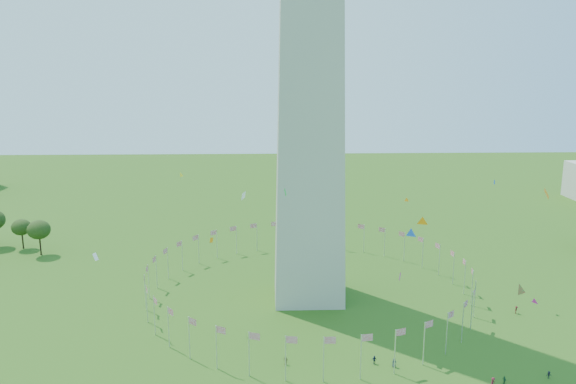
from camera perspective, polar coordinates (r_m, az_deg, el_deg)
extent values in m
cylinder|color=silver|center=(151.42, 17.51, -8.30)|extent=(0.24, 0.24, 9.00)
cylinder|color=silver|center=(157.38, 16.47, -7.44)|extent=(0.24, 0.24, 9.00)
cylinder|color=silver|center=(162.88, 15.12, -6.69)|extent=(0.24, 0.24, 9.00)
cylinder|color=silver|center=(167.80, 13.53, -6.04)|extent=(0.24, 0.24, 9.00)
cylinder|color=silver|center=(172.05, 11.74, -5.49)|extent=(0.24, 0.24, 9.00)
cylinder|color=silver|center=(175.55, 9.79, -5.05)|extent=(0.24, 0.24, 9.00)
cylinder|color=silver|center=(178.25, 7.73, -4.71)|extent=(0.24, 0.24, 9.00)
cylinder|color=silver|center=(180.10, 5.59, -4.48)|extent=(0.24, 0.24, 9.00)
cylinder|color=silver|center=(181.07, 3.39, -4.35)|extent=(0.24, 0.24, 9.00)
cylinder|color=silver|center=(181.14, 1.18, -4.32)|extent=(0.24, 0.24, 9.00)
cylinder|color=silver|center=(180.32, -1.02, -4.40)|extent=(0.24, 0.24, 9.00)
cylinder|color=silver|center=(178.61, -3.18, -4.58)|extent=(0.24, 0.24, 9.00)
cylinder|color=silver|center=(176.05, -5.26, -4.87)|extent=(0.24, 0.24, 9.00)
cylinder|color=silver|center=(172.67, -7.23, -5.26)|extent=(0.24, 0.24, 9.00)
cylinder|color=silver|center=(168.54, -9.06, -5.76)|extent=(0.24, 0.24, 9.00)
cylinder|color=silver|center=(163.72, -10.70, -6.37)|extent=(0.24, 0.24, 9.00)
cylinder|color=silver|center=(158.31, -12.10, -7.09)|extent=(0.24, 0.24, 9.00)
cylinder|color=silver|center=(152.41, -13.21, -7.91)|extent=(0.24, 0.24, 9.00)
cylinder|color=silver|center=(146.17, -13.97, -8.83)|extent=(0.24, 0.24, 9.00)
cylinder|color=silver|center=(139.73, -14.30, -9.86)|extent=(0.24, 0.24, 9.00)
cylinder|color=silver|center=(133.28, -14.14, -10.96)|extent=(0.24, 0.24, 9.00)
cylinder|color=silver|center=(127.03, -13.41, -12.11)|extent=(0.24, 0.24, 9.00)
cylinder|color=silver|center=(121.21, -12.04, -13.28)|extent=(0.24, 0.24, 9.00)
cylinder|color=silver|center=(116.08, -10.00, -14.39)|extent=(0.24, 0.24, 9.00)
cylinder|color=silver|center=(111.89, -7.28, -15.37)|extent=(0.24, 0.24, 9.00)
cylinder|color=silver|center=(108.89, -3.97, -16.12)|extent=(0.24, 0.24, 9.00)
cylinder|color=silver|center=(107.27, -0.25, -16.56)|extent=(0.24, 0.24, 9.00)
cylinder|color=silver|center=(107.15, 3.63, -16.62)|extent=(0.24, 0.24, 9.00)
cylinder|color=silver|center=(108.53, 7.41, -16.30)|extent=(0.24, 0.24, 9.00)
cylinder|color=silver|center=(111.31, 10.81, -15.65)|extent=(0.24, 0.24, 9.00)
cylinder|color=silver|center=(115.32, 13.64, -14.75)|extent=(0.24, 0.24, 9.00)
cylinder|color=silver|center=(120.32, 15.82, -13.69)|extent=(0.24, 0.24, 9.00)
cylinder|color=silver|center=(126.05, 17.32, -12.55)|extent=(0.24, 0.24, 9.00)
cylinder|color=silver|center=(132.25, 18.17, -11.40)|extent=(0.24, 0.24, 9.00)
cylinder|color=silver|center=(138.68, 18.44, -10.29)|extent=(0.24, 0.24, 9.00)
cylinder|color=silver|center=(145.13, 18.19, -9.25)|extent=(0.24, 0.24, 9.00)
imported|color=#53131B|center=(114.12, -0.25, -16.72)|extent=(1.25, 1.19, 1.83)
imported|color=#1C2541|center=(115.58, 8.75, -16.50)|extent=(1.14, 0.86, 1.72)
imported|color=black|center=(120.11, 24.97, -16.49)|extent=(1.00, 0.67, 1.44)
imported|color=#1D2143|center=(115.14, 10.74, -16.67)|extent=(0.92, 0.65, 1.82)
imported|color=#511216|center=(145.47, 22.18, -11.03)|extent=(1.27, 1.35, 1.84)
imported|color=maroon|center=(113.46, 20.10, -17.70)|extent=(1.35, 1.32, 1.87)
imported|color=#1B432C|center=(115.21, 21.11, -17.39)|extent=(0.80, 1.03, 1.54)
plane|color=blue|center=(119.67, 12.39, -4.16)|extent=(2.14, 1.46, 2.56)
plane|color=orange|center=(101.20, 24.78, -0.16)|extent=(1.62, 1.47, 1.93)
plane|color=white|center=(100.86, -4.54, -0.38)|extent=(0.93, 1.59, 1.72)
plane|color=yellow|center=(147.81, -10.80, 1.71)|extent=(0.89, 1.74, 1.63)
plane|color=orange|center=(125.29, -7.78, -4.86)|extent=(1.23, 0.62, 1.37)
plane|color=green|center=(107.31, -0.28, -0.03)|extent=(1.75, 0.35, 1.72)
plane|color=blue|center=(145.35, 20.23, 0.93)|extent=(0.06, 1.42, 1.42)
plane|color=#CC2699|center=(122.63, 23.77, -10.14)|extent=(1.17, 1.33, 1.39)
plane|color=#CC2699|center=(114.62, 11.30, -8.42)|extent=(1.34, 1.08, 1.70)
plane|color=white|center=(140.07, -18.97, -6.24)|extent=(1.54, 1.88, 1.82)
plane|color=orange|center=(135.24, 11.95, -0.80)|extent=(1.06, 0.46, 1.01)
plane|color=#CC2699|center=(120.87, 22.57, -9.22)|extent=(2.43, 1.91, 2.16)
plane|color=orange|center=(122.44, 13.50, -2.97)|extent=(2.37, 1.43, 2.62)
ellipsoid|color=#324C19|center=(199.35, -25.40, -3.91)|extent=(6.10, 6.10, 9.54)
ellipsoid|color=#324C19|center=(190.19, -23.92, -4.30)|extent=(6.96, 6.96, 10.88)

